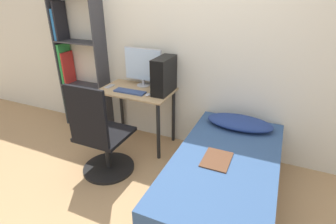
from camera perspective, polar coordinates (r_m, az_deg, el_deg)
The scene contains 13 objects.
ground_plane at distance 2.67m, azimuth -8.14°, elevation -20.43°, with size 14.00×14.00×0.00m, color tan.
wall_back at distance 3.20m, azimuth 4.00°, elevation 13.56°, with size 8.00×0.05×2.50m.
desk at distance 3.34m, azimuth -6.72°, elevation 2.59°, with size 0.91×0.56×0.76m.
bookshelf at distance 3.98m, azimuth -19.40°, elevation 9.52°, with size 0.70×0.26×1.88m.
office_chair at distance 2.92m, azimuth -14.27°, elevation -6.30°, with size 0.58×0.58×1.08m.
bed at distance 2.62m, azimuth 11.97°, elevation -14.35°, with size 0.94×1.81×0.51m.
pillow at distance 2.99m, azimuth 15.30°, elevation -2.21°, with size 0.72×0.36×0.11m.
magazine at distance 2.42m, azimuth 10.56°, elevation -10.12°, with size 0.24×0.32×0.01m.
monitor at distance 3.36m, azimuth -5.50°, elevation 9.93°, with size 0.52×0.17×0.48m.
keyboard at distance 3.21m, azimuth -8.31°, elevation 4.41°, with size 0.40×0.12×0.02m.
pc_tower at distance 3.11m, azimuth -0.87°, elevation 7.97°, with size 0.17×0.40×0.43m.
mouse at distance 3.10m, azimuth -4.38°, elevation 3.78°, with size 0.06×0.09×0.02m.
phone at distance 3.46m, azimuth -12.57°, elevation 5.49°, with size 0.07×0.14×0.01m.
Camera 1 is at (1.07, -1.54, 1.90)m, focal length 28.00 mm.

